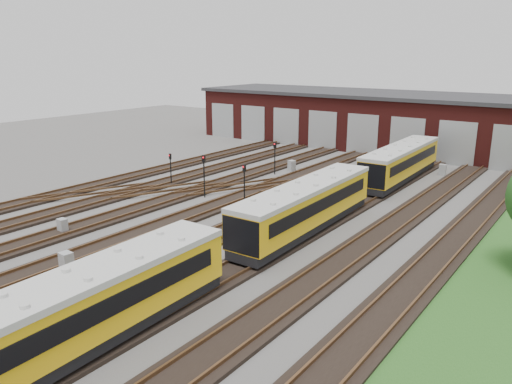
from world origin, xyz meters
The scene contains 13 objects.
ground centered at (0.00, 0.00, 0.00)m, with size 120.00×120.00×0.00m, color #454340.
track_network centered at (-0.17, 0.59, 0.11)m, with size 30.40×70.00×0.33m.
maintenance_shed centered at (-0.01, 39.97, 3.20)m, with size 51.00×12.50×6.35m.
metro_train centered at (6.00, 8.40, 1.76)m, with size 2.80×45.59×2.80m.
signal_mast_0 centered at (-9.20, 11.81, 1.76)m, with size 0.28×0.27×2.72m.
signal_mast_1 centered at (-4.39, 10.66, 2.12)m, with size 0.30×0.29×3.33m.
signal_mast_2 centered at (-4.32, 20.22, 1.93)m, with size 0.28×0.26×3.00m.
signal_mast_3 centered at (-0.33, 10.44, 2.01)m, with size 0.27×0.25×3.16m.
relay_cabinet_0 centered at (-6.15, -0.51, 0.46)m, with size 0.56×0.46×0.93m, color #9B9DA0.
relay_cabinet_1 centered at (-3.70, 22.18, 0.53)m, with size 0.63×0.53×1.06m, color #9B9DA0.
relay_cabinet_2 centered at (-0.86, -3.75, 0.53)m, with size 0.64×0.53×1.06m, color #9B9DA0.
relay_cabinet_3 centered at (8.28, 29.06, 0.50)m, with size 0.61×0.50×1.01m, color #9B9DA0.
relay_cabinet_4 centered at (4.47, 23.22, 0.52)m, with size 0.62×0.52×1.03m, color #9B9DA0.
Camera 1 is at (20.78, -16.98, 10.76)m, focal length 35.00 mm.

